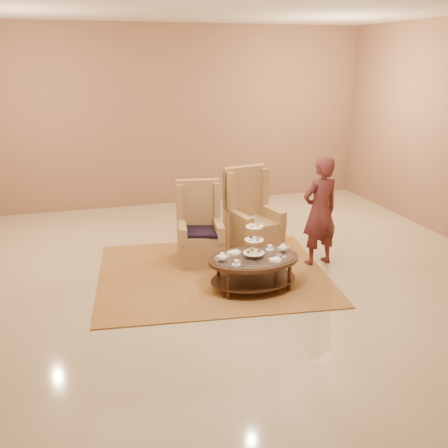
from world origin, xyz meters
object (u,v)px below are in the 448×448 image
object	(u,v)px
armchair_left	(200,234)
armchair_right	(251,223)
person	(320,211)
tea_table	(254,263)

from	to	relation	value
armchair_left	armchair_right	bearing A→B (deg)	19.71
armchair_right	person	size ratio (longest dim) A/B	0.82
armchair_right	person	bearing A→B (deg)	-59.08
armchair_left	person	distance (m)	1.77
tea_table	armchair_right	distance (m)	1.39
armchair_right	person	xyz separation A→B (m)	(0.76, -0.79, 0.36)
armchair_left	armchair_right	world-z (taller)	armchair_right
armchair_left	person	xyz separation A→B (m)	(1.61, -0.61, 0.40)
armchair_right	person	world-z (taller)	person
tea_table	armchair_right	world-z (taller)	armchair_right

